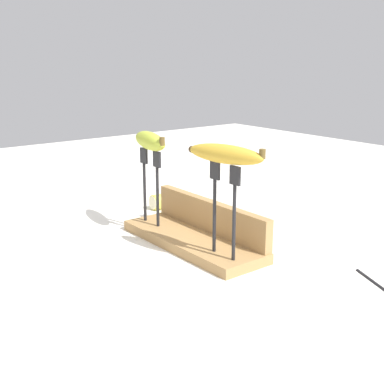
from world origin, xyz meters
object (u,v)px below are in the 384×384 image
(fork_stand_right, at_px, (224,202))
(banana_chunk_near, at_px, (160,202))
(banana_raised_right, at_px, (225,154))
(banana_raised_left, at_px, (150,141))
(fork_stand_left, at_px, (151,180))

(fork_stand_right, distance_m, banana_chunk_near, 0.44)
(banana_raised_right, distance_m, banana_chunk_near, 0.47)
(fork_stand_right, bearing_deg, banana_raised_right, -166.84)
(fork_stand_right, height_order, banana_raised_left, banana_raised_left)
(fork_stand_left, height_order, banana_chunk_near, fork_stand_left)
(fork_stand_right, relative_size, banana_raised_left, 1.20)
(banana_raised_left, distance_m, banana_raised_right, 0.26)
(banana_raised_right, bearing_deg, banana_raised_left, 179.99)
(fork_stand_right, distance_m, banana_raised_right, 0.09)
(banana_raised_left, height_order, banana_raised_right, banana_raised_right)
(fork_stand_right, distance_m, banana_raised_left, 0.27)
(banana_raised_left, bearing_deg, fork_stand_left, -10.94)
(fork_stand_left, distance_m, banana_chunk_near, 0.22)
(fork_stand_left, xyz_separation_m, banana_chunk_near, (-0.15, 0.12, -0.11))
(banana_raised_right, relative_size, banana_chunk_near, 3.44)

